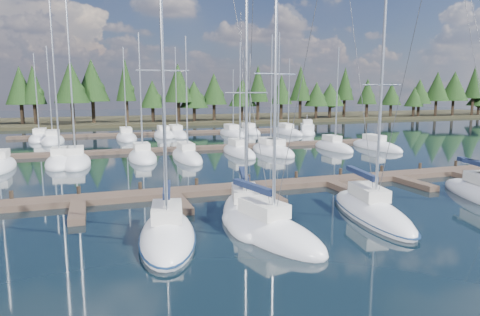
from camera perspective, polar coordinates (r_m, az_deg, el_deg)
name	(u,v)px	position (r m, az deg, el deg)	size (l,w,h in m)	color
ground	(210,163)	(42.66, -3.97, -0.69)	(260.00, 260.00, 0.00)	black
far_shore	(142,120)	(101.44, -12.89, 4.91)	(220.00, 30.00, 0.60)	#312D1B
main_dock	(256,188)	(30.82, 2.19, -4.07)	(44.00, 6.13, 0.90)	brown
back_docks	(174,140)	(61.58, -8.74, 2.41)	(50.00, 21.80, 0.40)	brown
front_sailboat_1	(167,235)	(21.22, -9.65, -10.05)	(4.08, 8.25, 14.63)	white
front_sailboat_2	(245,213)	(24.54, 0.74, -7.30)	(4.73, 8.99, 12.82)	white
front_sailboat_3	(268,230)	(21.60, 3.76, -9.59)	(4.48, 8.40, 14.40)	white
front_sailboat_4	(371,211)	(25.89, 17.07, -6.83)	(4.15, 9.63, 13.57)	white
back_sailboat_rows	(187,143)	(56.92, -7.02, 1.98)	(44.13, 33.93, 16.61)	white
motor_yacht_right	(307,131)	(72.14, 8.94, 3.55)	(5.47, 8.13, 3.86)	white
tree_line	(140,89)	(91.29, -13.22, 8.91)	(183.34, 11.76, 13.56)	black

